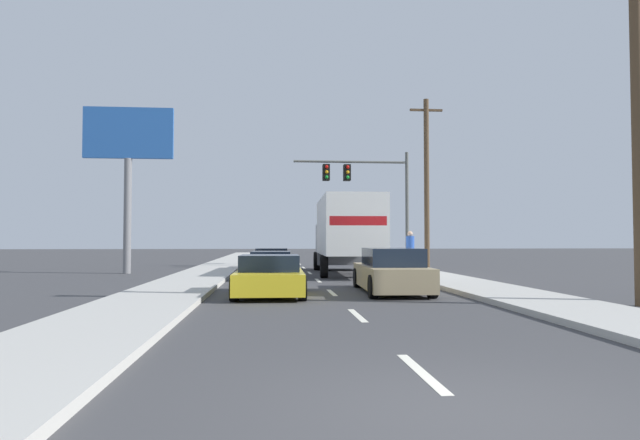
# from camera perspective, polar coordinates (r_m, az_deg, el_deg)

# --- Properties ---
(ground_plane) EXTENTS (140.00, 140.00, 0.00)m
(ground_plane) POSITION_cam_1_polar(r_m,az_deg,el_deg) (29.93, -1.52, -5.11)
(ground_plane) COLOR #3D3D3F
(sidewalk_right) EXTENTS (2.44, 80.00, 0.14)m
(sidewalk_right) POSITION_cam_1_polar(r_m,az_deg,el_deg) (25.73, 9.87, -5.41)
(sidewalk_right) COLOR #B2AFA8
(sidewalk_right) RESTS_ON ground_plane
(sidewalk_left) EXTENTS (2.44, 80.00, 0.14)m
(sidewalk_left) POSITION_cam_1_polar(r_m,az_deg,el_deg) (25.06, -11.83, -5.49)
(sidewalk_left) COLOR #B2AFA8
(sidewalk_left) RESTS_ON ground_plane
(lane_markings) EXTENTS (0.14, 52.00, 0.01)m
(lane_markings) POSITION_cam_1_polar(r_m,az_deg,el_deg) (26.61, -1.09, -5.48)
(lane_markings) COLOR silver
(lane_markings) RESTS_ON ground_plane
(car_orange) EXTENTS (2.04, 4.36, 1.15)m
(car_orange) POSITION_cam_1_polar(r_m,az_deg,el_deg) (29.21, -4.99, -4.12)
(car_orange) COLOR orange
(car_orange) RESTS_ON ground_plane
(car_silver) EXTENTS (2.03, 4.59, 1.11)m
(car_silver) POSITION_cam_1_polar(r_m,az_deg,el_deg) (23.18, -5.07, -4.67)
(car_silver) COLOR #B7BABF
(car_silver) RESTS_ON ground_plane
(car_yellow) EXTENTS (2.02, 4.07, 1.15)m
(car_yellow) POSITION_cam_1_polar(r_m,az_deg,el_deg) (15.87, -5.23, -5.87)
(car_yellow) COLOR yellow
(car_yellow) RESTS_ON ground_plane
(box_truck) EXTENTS (2.85, 9.19, 3.44)m
(box_truck) POSITION_cam_1_polar(r_m,az_deg,el_deg) (25.53, 2.72, -1.15)
(box_truck) COLOR white
(box_truck) RESTS_ON ground_plane
(car_tan) EXTENTS (1.97, 4.66, 1.34)m
(car_tan) POSITION_cam_1_polar(r_m,az_deg,el_deg) (16.83, 7.36, -5.34)
(car_tan) COLOR tan
(car_tan) RESTS_ON ground_plane
(traffic_signal_mast) EXTENTS (6.85, 0.69, 6.82)m
(traffic_signal_mast) POSITION_cam_1_polar(r_m,az_deg,el_deg) (32.76, 4.23, 3.89)
(traffic_signal_mast) COLOR #595B56
(traffic_signal_mast) RESTS_ON ground_plane
(utility_pole_near) EXTENTS (1.80, 0.28, 9.77)m
(utility_pole_near) POSITION_cam_1_polar(r_m,az_deg,el_deg) (15.66, 29.91, 10.91)
(utility_pole_near) COLOR brown
(utility_pole_near) RESTS_ON ground_plane
(utility_pole_mid) EXTENTS (1.80, 0.28, 9.28)m
(utility_pole_mid) POSITION_cam_1_polar(r_m,az_deg,el_deg) (30.62, 10.95, 3.95)
(utility_pole_mid) COLOR brown
(utility_pole_mid) RESTS_ON ground_plane
(roadside_billboard) EXTENTS (4.20, 0.36, 7.91)m
(roadside_billboard) POSITION_cam_1_polar(r_m,az_deg,el_deg) (27.97, -19.18, 6.44)
(roadside_billboard) COLOR slate
(roadside_billboard) RESTS_ON ground_plane
(pedestrian_near_corner) EXTENTS (0.38, 0.38, 1.85)m
(pedestrian_near_corner) POSITION_cam_1_polar(r_m,az_deg,el_deg) (25.63, 9.29, -3.19)
(pedestrian_near_corner) COLOR #1E233F
(pedestrian_near_corner) RESTS_ON sidewalk_right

